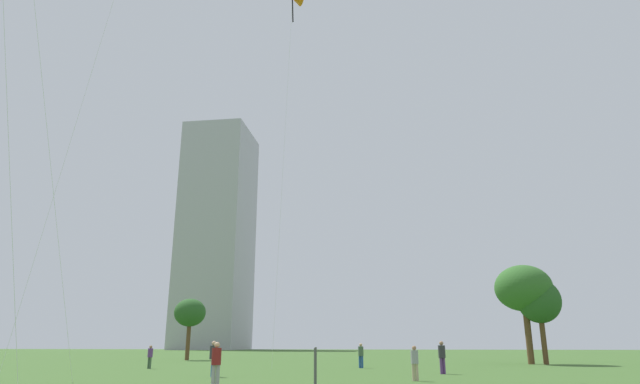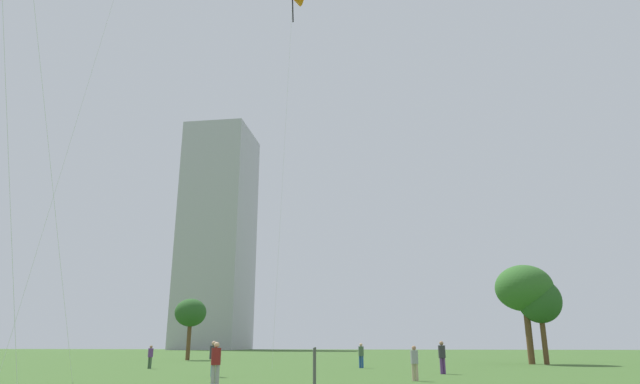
% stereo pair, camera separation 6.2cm
% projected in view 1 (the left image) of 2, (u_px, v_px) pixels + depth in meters
% --- Properties ---
extents(person_standing_0, '(0.40, 0.40, 1.81)m').
position_uv_depth(person_standing_0, '(442.00, 355.00, 29.88)').
color(person_standing_0, '#593372').
rests_on(person_standing_0, ground).
extents(person_standing_1, '(0.40, 0.40, 1.80)m').
position_uv_depth(person_standing_1, '(213.00, 356.00, 27.39)').
color(person_standing_1, '#1E478C').
rests_on(person_standing_1, ground).
extents(person_standing_2, '(0.35, 0.35, 1.58)m').
position_uv_depth(person_standing_2, '(415.00, 360.00, 24.38)').
color(person_standing_2, tan).
rests_on(person_standing_2, ground).
extents(person_standing_3, '(0.38, 0.38, 1.69)m').
position_uv_depth(person_standing_3, '(361.00, 354.00, 37.13)').
color(person_standing_3, '#1E478C').
rests_on(person_standing_3, ground).
extents(person_standing_4, '(0.38, 0.38, 1.73)m').
position_uv_depth(person_standing_4, '(216.00, 361.00, 21.14)').
color(person_standing_4, gray).
rests_on(person_standing_4, ground).
extents(person_standing_5, '(0.34, 0.34, 1.55)m').
position_uv_depth(person_standing_5, '(150.00, 355.00, 36.15)').
color(person_standing_5, '#3F593F').
rests_on(person_standing_5, ground).
extents(park_tree_0, '(3.59, 3.59, 7.05)m').
position_uv_depth(park_tree_0, '(539.00, 301.00, 44.60)').
color(park_tree_0, brown).
rests_on(park_tree_0, ground).
extents(park_tree_1, '(4.85, 4.85, 8.31)m').
position_uv_depth(park_tree_1, '(523.00, 289.00, 45.32)').
color(park_tree_1, brown).
rests_on(park_tree_1, ground).
extents(park_tree_2, '(3.31, 3.31, 6.31)m').
position_uv_depth(park_tree_2, '(190.00, 313.00, 55.49)').
color(park_tree_2, brown).
rests_on(park_tree_2, ground).
extents(distant_highrise_0, '(18.38, 21.74, 65.76)m').
position_uv_depth(distant_highrise_0, '(217.00, 235.00, 156.16)').
color(distant_highrise_0, '#A8A8AD').
rests_on(distant_highrise_0, ground).
extents(event_banner, '(0.47, 3.04, 1.54)m').
position_uv_depth(event_banner, '(315.00, 371.00, 17.13)').
color(event_banner, '#4C4C4C').
rests_on(event_banner, ground).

